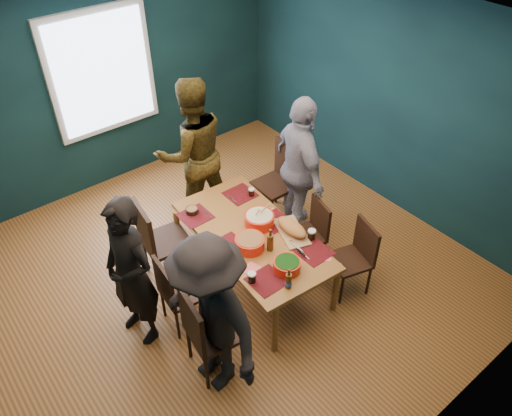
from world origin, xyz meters
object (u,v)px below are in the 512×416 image
(bowl_dumpling, at_px, (259,219))
(cutting_board, at_px, (292,228))
(person_back, at_px, (192,152))
(bowl_salad, at_px, (250,243))
(chair_left_mid, at_px, (175,290))
(chair_left_far, at_px, (157,237))
(chair_right_far, at_px, (281,176))
(bowl_herbs, at_px, (287,265))
(chair_right_mid, at_px, (312,229))
(person_far_left, at_px, (131,274))
(person_right, at_px, (300,169))
(person_near_left, at_px, (210,318))
(chair_right_near, at_px, (357,253))
(chair_left_near, at_px, (205,329))
(dining_table, at_px, (252,238))

(bowl_dumpling, bearing_deg, cutting_board, -60.60)
(person_back, distance_m, cutting_board, 1.62)
(person_back, distance_m, bowl_salad, 1.55)
(chair_left_mid, distance_m, person_back, 1.80)
(chair_left_far, height_order, bowl_salad, chair_left_far)
(chair_right_far, height_order, bowl_herbs, chair_right_far)
(chair_left_mid, relative_size, bowl_herbs, 3.29)
(chair_right_far, xyz_separation_m, chair_right_mid, (-0.29, -0.87, -0.10))
(chair_left_far, relative_size, person_far_left, 0.63)
(chair_left_far, relative_size, bowl_salad, 3.45)
(person_right, distance_m, person_near_left, 2.26)
(chair_left_far, relative_size, chair_right_near, 1.21)
(chair_left_far, xyz_separation_m, person_back, (0.93, 0.69, 0.33))
(chair_right_far, relative_size, person_far_left, 0.61)
(chair_left_far, xyz_separation_m, chair_left_near, (-0.26, -1.26, -0.02))
(chair_right_far, relative_size, bowl_salad, 3.33)
(chair_left_near, xyz_separation_m, bowl_dumpling, (1.15, 0.67, 0.19))
(dining_table, xyz_separation_m, person_near_left, (-1.01, -0.71, 0.21))
(person_near_left, xyz_separation_m, bowl_salad, (0.86, 0.56, -0.08))
(chair_right_near, height_order, person_near_left, person_near_left)
(chair_right_near, relative_size, person_right, 0.48)
(person_back, relative_size, person_right, 1.05)
(chair_right_near, distance_m, bowl_salad, 1.15)
(chair_right_far, relative_size, chair_right_near, 1.17)
(dining_table, xyz_separation_m, person_right, (0.98, 0.35, 0.25))
(chair_left_mid, xyz_separation_m, person_right, (1.92, 0.35, 0.38))
(chair_right_mid, xyz_separation_m, person_near_left, (-1.73, -0.55, 0.36))
(chair_left_near, distance_m, cutting_board, 1.39)
(chair_right_near, bearing_deg, person_near_left, -165.20)
(chair_left_mid, xyz_separation_m, person_back, (1.12, 1.35, 0.42))
(chair_left_far, bearing_deg, person_right, -2.25)
(bowl_salad, height_order, bowl_herbs, bowl_salad)
(dining_table, relative_size, bowl_herbs, 7.25)
(chair_right_mid, distance_m, bowl_salad, 0.91)
(chair_left_near, bearing_deg, chair_right_near, 4.20)
(cutting_board, bearing_deg, person_near_left, -141.05)
(person_far_left, xyz_separation_m, bowl_herbs, (1.21, -0.76, -0.06))
(chair_right_mid, distance_m, chair_right_near, 0.58)
(chair_right_mid, xyz_separation_m, person_right, (0.26, 0.52, 0.41))
(chair_right_far, xyz_separation_m, bowl_herbs, (-1.07, -1.31, 0.18))
(chair_left_far, xyz_separation_m, chair_right_far, (1.76, 0.04, -0.02))
(chair_right_far, distance_m, bowl_herbs, 1.70)
(chair_left_near, height_order, chair_right_near, chair_left_near)
(chair_right_far, distance_m, person_far_left, 2.36)
(bowl_herbs, xyz_separation_m, cutting_board, (0.38, 0.36, -0.00))
(person_back, distance_m, bowl_dumpling, 1.30)
(chair_right_mid, bearing_deg, person_back, 123.82)
(bowl_salad, bearing_deg, bowl_dumpling, 35.83)
(dining_table, xyz_separation_m, chair_left_far, (-0.75, 0.66, -0.03))
(person_right, height_order, bowl_dumpling, person_right)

